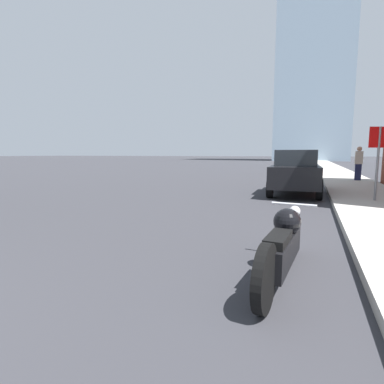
{
  "coord_description": "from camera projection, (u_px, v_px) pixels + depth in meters",
  "views": [
    {
      "loc": [
        4.34,
        0.91,
        1.52
      ],
      "look_at": [
        1.7,
        7.54,
        0.61
      ],
      "focal_mm": 28.0,
      "sensor_mm": 36.0,
      "label": 1
    }
  ],
  "objects": [
    {
      "name": "sidewalk",
      "position": [
        328.0,
        166.0,
        35.53
      ],
      "size": [
        2.45,
        240.0,
        0.15
      ],
      "color": "#B2ADA3",
      "rests_on": "ground_plane"
    },
    {
      "name": "motorcycle",
      "position": [
        283.0,
        244.0,
        3.67
      ],
      "size": [
        0.62,
        2.47,
        0.82
      ],
      "rotation": [
        0.0,
        0.0,
        -0.09
      ],
      "color": "black",
      "rests_on": "ground_plane"
    },
    {
      "name": "parked_car_yellow",
      "position": [
        305.0,
        160.0,
        34.15
      ],
      "size": [
        2.24,
        4.46,
        1.75
      ],
      "rotation": [
        0.0,
        0.0,
        -0.08
      ],
      "color": "gold",
      "rests_on": "ground_plane"
    },
    {
      "name": "parked_car_black",
      "position": [
        296.0,
        172.0,
        11.18
      ],
      "size": [
        1.85,
        3.93,
        1.65
      ],
      "rotation": [
        0.0,
        0.0,
        0.02
      ],
      "color": "black",
      "rests_on": "ground_plane"
    },
    {
      "name": "parked_car_red",
      "position": [
        303.0,
        163.0,
        23.15
      ],
      "size": [
        2.0,
        4.34,
        1.55
      ],
      "rotation": [
        0.0,
        0.0,
        -0.03
      ],
      "color": "red",
      "rests_on": "ground_plane"
    },
    {
      "name": "pedestrian",
      "position": [
        359.0,
        163.0,
        15.56
      ],
      "size": [
        0.36,
        0.25,
        1.75
      ],
      "color": "#1E2347",
      "rests_on": "sidewalk"
    },
    {
      "name": "stop_sign",
      "position": [
        378.0,
        150.0,
        8.69
      ],
      "size": [
        0.57,
        0.26,
        2.15
      ],
      "color": "slate",
      "rests_on": "sidewalk"
    },
    {
      "name": "parked_car_silver",
      "position": [
        308.0,
        159.0,
        44.94
      ],
      "size": [
        1.96,
        4.1,
        1.66
      ],
      "rotation": [
        0.0,
        0.0,
        0.02
      ],
      "color": "#BCBCC1",
      "rests_on": "ground_plane"
    },
    {
      "name": "distant_tower",
      "position": [
        315.0,
        45.0,
        66.88
      ],
      "size": [
        15.48,
        15.48,
        51.24
      ],
      "color": "#9EB7CC",
      "rests_on": "ground_plane"
    }
  ]
}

